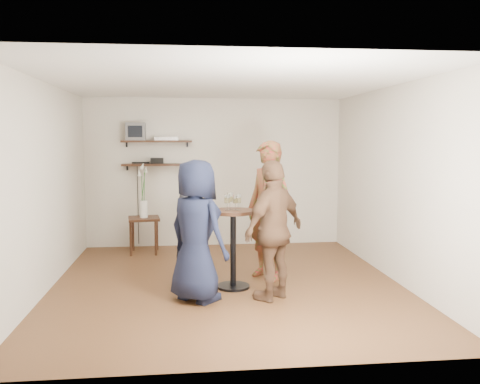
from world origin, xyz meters
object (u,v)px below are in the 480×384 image
at_px(dvd_deck, 166,139).
at_px(drinks_table, 233,238).
at_px(crt_monitor, 136,132).
at_px(person_plaid, 268,210).
at_px(radio, 157,161).
at_px(person_navy, 196,231).
at_px(person_brown, 274,230).
at_px(side_table, 144,223).
at_px(person_dark, 198,221).

bearing_deg(dvd_deck, drinks_table, -70.46).
distance_m(crt_monitor, person_plaid, 3.07).
height_order(dvd_deck, radio, dvd_deck).
bearing_deg(radio, dvd_deck, 0.00).
bearing_deg(person_navy, dvd_deck, -36.38).
xyz_separation_m(person_plaid, person_brown, (-0.08, -0.92, -0.11)).
bearing_deg(person_brown, side_table, -97.84).
height_order(person_plaid, person_navy, person_plaid).
xyz_separation_m(dvd_deck, radio, (-0.16, 0.00, -0.38)).
relative_size(person_dark, person_brown, 0.96).
distance_m(dvd_deck, person_dark, 2.37).
distance_m(crt_monitor, person_navy, 3.37).
height_order(drinks_table, person_brown, person_brown).
xyz_separation_m(side_table, person_plaid, (1.80, -1.72, 0.44)).
relative_size(crt_monitor, radio, 1.45).
height_order(crt_monitor, dvd_deck, crt_monitor).
bearing_deg(side_table, person_plaid, -43.68).
xyz_separation_m(person_plaid, person_dark, (-0.94, 0.10, -0.14)).
bearing_deg(person_plaid, person_dark, -134.66).
height_order(dvd_deck, person_navy, dvd_deck).
xyz_separation_m(crt_monitor, radio, (0.35, 0.00, -0.50)).
bearing_deg(crt_monitor, dvd_deck, 0.00).
distance_m(side_table, person_navy, 2.74).
height_order(radio, person_dark, person_dark).
relative_size(side_table, person_plaid, 0.32).
bearing_deg(drinks_table, person_plaid, 38.81).
distance_m(dvd_deck, person_brown, 3.50).
height_order(dvd_deck, person_plaid, dvd_deck).
distance_m(radio, drinks_table, 2.90).
bearing_deg(side_table, person_brown, -56.96).
distance_m(crt_monitor, dvd_deck, 0.53).
xyz_separation_m(dvd_deck, person_plaid, (1.42, -2.13, -0.96)).
xyz_separation_m(crt_monitor, person_plaid, (1.93, -2.13, -1.08)).
distance_m(side_table, person_brown, 3.16).
bearing_deg(person_plaid, side_table, -172.49).
xyz_separation_m(radio, side_table, (-0.21, -0.42, -1.02)).
height_order(crt_monitor, radio, crt_monitor).
bearing_deg(person_plaid, radio, 177.84).
bearing_deg(dvd_deck, person_brown, -66.30).
distance_m(side_table, person_plaid, 2.52).
xyz_separation_m(crt_monitor, person_navy, (0.94, -3.01, -1.19)).
bearing_deg(person_plaid, dvd_deck, 174.90).
relative_size(drinks_table, person_brown, 0.61).
bearing_deg(person_navy, crt_monitor, -27.14).
distance_m(crt_monitor, person_brown, 3.76).
bearing_deg(person_brown, person_dark, -90.70).
bearing_deg(person_brown, radio, -104.65).
height_order(dvd_deck, side_table, dvd_deck).
bearing_deg(person_dark, person_plaid, -45.34).
xyz_separation_m(drinks_table, person_brown, (0.43, -0.50, 0.18)).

